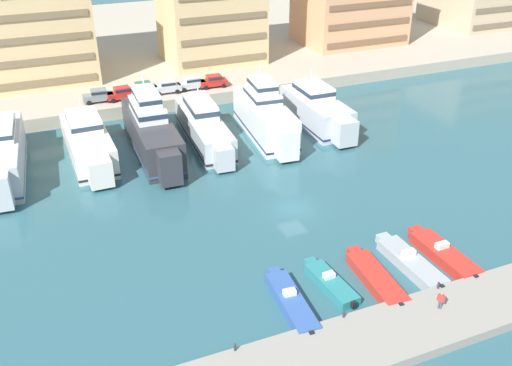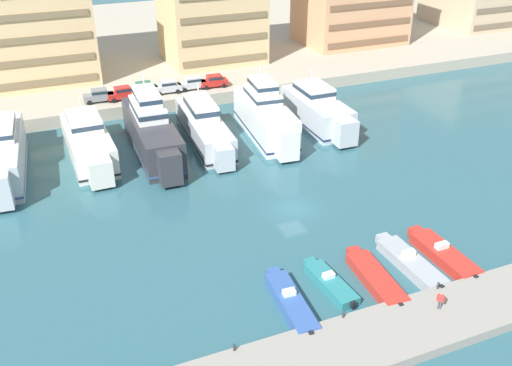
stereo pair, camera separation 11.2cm
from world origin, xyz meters
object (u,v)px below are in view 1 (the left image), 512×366
yacht_charcoal_mid_left (152,131)px  car_grey_far_left (98,95)px  yacht_white_center (265,116)px  car_silver_center_left (167,86)px  motorboat_teal_left (330,283)px  pedestrian_near_edge (441,299)px  car_red_left (122,93)px  yacht_silver_far_left (4,154)px  yacht_silver_center_right (317,110)px  motorboat_grey_center_left (410,262)px  motorboat_red_center (443,254)px  car_green_mid_left (143,88)px  car_red_center_right (213,81)px  motorboat_red_mid_left (375,278)px  yacht_silver_center_left (204,126)px  yacht_ivory_left (88,143)px  motorboat_blue_far_left (291,302)px  car_silver_center (192,83)px

yacht_charcoal_mid_left → car_grey_far_left: (-3.85, 14.95, 0.04)m
yacht_white_center → car_silver_center_left: 17.72m
motorboat_teal_left → pedestrian_near_edge: 8.70m
car_grey_far_left → car_red_left: same height
yacht_silver_far_left → yacht_silver_center_right: 38.56m
motorboat_grey_center_left → pedestrian_near_edge: (-1.82, -6.05, 1.26)m
motorboat_red_center → car_silver_center_left: car_silver_center_left is taller
car_silver_center_left → yacht_white_center: bearing=-60.7°
pedestrian_near_edge → motorboat_red_center: bearing=48.6°
motorboat_red_center → car_green_mid_left: bearing=108.5°
car_grey_far_left → motorboat_teal_left: bearing=-76.5°
yacht_silver_center_right → car_red_center_right: (-9.29, 15.04, 0.59)m
motorboat_red_mid_left → motorboat_red_center: (7.28, 0.51, 0.05)m
motorboat_red_center → yacht_silver_center_right: bearing=82.6°
motorboat_red_mid_left → car_green_mid_left: (-8.34, 47.22, 2.31)m
yacht_silver_center_left → motorboat_teal_left: (0.42, -31.35, -1.57)m
yacht_charcoal_mid_left → yacht_silver_center_right: yacht_charcoal_mid_left is taller
yacht_ivory_left → motorboat_red_center: size_ratio=2.02×
motorboat_red_center → car_red_center_right: (-5.28, 45.89, 2.25)m
car_grey_far_left → pedestrian_near_edge: bearing=-72.2°
yacht_silver_center_left → car_green_mid_left: size_ratio=4.57×
yacht_charcoal_mid_left → car_red_left: 14.64m
yacht_silver_center_left → motorboat_teal_left: 31.40m
yacht_ivory_left → motorboat_red_mid_left: bearing=-61.0°
car_green_mid_left → car_red_center_right: (10.34, -0.82, 0.00)m
motorboat_blue_far_left → car_silver_center_left: 46.72m
car_green_mid_left → pedestrian_near_edge: size_ratio=2.65×
yacht_white_center → car_green_mid_left: 20.12m
motorboat_red_mid_left → car_silver_center: 46.77m
motorboat_blue_far_left → motorboat_teal_left: bearing=13.9°
car_red_left → car_silver_center_left: bearing=1.8°
pedestrian_near_edge → car_red_left: bearing=104.7°
car_red_left → car_red_center_right: same height
yacht_white_center → motorboat_blue_far_left: (-11.45, -31.14, -2.14)m
yacht_white_center → car_silver_center_left: (-8.68, 15.44, 0.12)m
motorboat_red_mid_left → motorboat_red_center: 7.30m
yacht_silver_center_right → motorboat_red_mid_left: size_ratio=1.94×
motorboat_red_mid_left → car_red_left: 47.81m
motorboat_blue_far_left → car_silver_center_left: (2.76, 46.59, 2.26)m
yacht_charcoal_mid_left → yacht_silver_center_left: (6.70, 0.59, -0.74)m
motorboat_blue_far_left → car_green_mid_left: 47.33m
yacht_silver_far_left → motorboat_teal_left: bearing=-53.3°
motorboat_red_center → motorboat_grey_center_left: bearing=177.7°
yacht_white_center → car_red_center_right: (-1.69, 15.30, 0.12)m
motorboat_teal_left → car_silver_center: size_ratio=1.64×
yacht_charcoal_mid_left → car_grey_far_left: size_ratio=4.70×
motorboat_red_mid_left → car_green_mid_left: size_ratio=2.03×
motorboat_blue_far_left → motorboat_red_mid_left: 7.76m
car_green_mid_left → car_red_left: bearing=-164.5°
motorboat_grey_center_left → car_red_left: 48.28m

